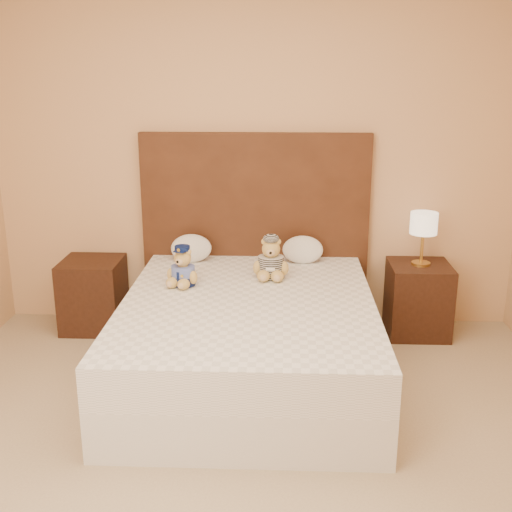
{
  "coord_description": "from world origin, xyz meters",
  "views": [
    {
      "loc": [
        0.21,
        -2.62,
        1.99
      ],
      "look_at": [
        0.04,
        1.45,
        0.77
      ],
      "focal_mm": 45.0,
      "sensor_mm": 36.0,
      "label": 1
    }
  ],
  "objects_px": {
    "nightstand_left": "(93,294)",
    "pillow_right": "(303,248)",
    "bed": "(248,340)",
    "lamp": "(424,226)",
    "teddy_police": "(183,266)",
    "teddy_prisoner": "(271,258)",
    "pillow_left": "(191,247)",
    "nightstand_right": "(418,299)"
  },
  "relations": [
    {
      "from": "pillow_right",
      "to": "nightstand_right",
      "type": "bearing_deg",
      "value": -1.95
    },
    {
      "from": "teddy_police",
      "to": "pillow_left",
      "type": "distance_m",
      "value": 0.57
    },
    {
      "from": "nightstand_left",
      "to": "teddy_police",
      "type": "distance_m",
      "value": 1.04
    },
    {
      "from": "bed",
      "to": "teddy_police",
      "type": "relative_size",
      "value": 7.31
    },
    {
      "from": "nightstand_left",
      "to": "lamp",
      "type": "xyz_separation_m",
      "value": [
        2.5,
        0.0,
        0.57
      ]
    },
    {
      "from": "bed",
      "to": "lamp",
      "type": "relative_size",
      "value": 5.0
    },
    {
      "from": "bed",
      "to": "teddy_police",
      "type": "height_order",
      "value": "teddy_police"
    },
    {
      "from": "lamp",
      "to": "pillow_left",
      "type": "distance_m",
      "value": 1.74
    },
    {
      "from": "teddy_prisoner",
      "to": "teddy_police",
      "type": "bearing_deg",
      "value": -161.64
    },
    {
      "from": "bed",
      "to": "teddy_prisoner",
      "type": "height_order",
      "value": "teddy_prisoner"
    },
    {
      "from": "bed",
      "to": "pillow_right",
      "type": "distance_m",
      "value": 0.99
    },
    {
      "from": "nightstand_right",
      "to": "teddy_prisoner",
      "type": "xyz_separation_m",
      "value": [
        -1.12,
        -0.35,
        0.42
      ]
    },
    {
      "from": "nightstand_right",
      "to": "teddy_police",
      "type": "bearing_deg",
      "value": -162.57
    },
    {
      "from": "bed",
      "to": "pillow_right",
      "type": "bearing_deg",
      "value": 66.12
    },
    {
      "from": "pillow_right",
      "to": "pillow_left",
      "type": "bearing_deg",
      "value": 180.0
    },
    {
      "from": "nightstand_left",
      "to": "pillow_right",
      "type": "height_order",
      "value": "pillow_right"
    },
    {
      "from": "pillow_right",
      "to": "teddy_prisoner",
      "type": "bearing_deg",
      "value": -121.16
    },
    {
      "from": "pillow_left",
      "to": "teddy_prisoner",
      "type": "bearing_deg",
      "value": -32.06
    },
    {
      "from": "teddy_prisoner",
      "to": "nightstand_left",
      "type": "bearing_deg",
      "value": 166.95
    },
    {
      "from": "lamp",
      "to": "teddy_prisoner",
      "type": "xyz_separation_m",
      "value": [
        -1.12,
        -0.35,
        -0.15
      ]
    },
    {
      "from": "teddy_police",
      "to": "pillow_left",
      "type": "bearing_deg",
      "value": 112.26
    },
    {
      "from": "nightstand_left",
      "to": "pillow_right",
      "type": "xyz_separation_m",
      "value": [
        1.62,
        0.03,
        0.38
      ]
    },
    {
      "from": "bed",
      "to": "nightstand_right",
      "type": "bearing_deg",
      "value": 32.62
    },
    {
      "from": "lamp",
      "to": "bed",
      "type": "bearing_deg",
      "value": -147.38
    },
    {
      "from": "nightstand_left",
      "to": "lamp",
      "type": "distance_m",
      "value": 2.56
    },
    {
      "from": "teddy_police",
      "to": "pillow_left",
      "type": "xyz_separation_m",
      "value": [
        -0.02,
        0.57,
        -0.03
      ]
    },
    {
      "from": "teddy_police",
      "to": "pillow_right",
      "type": "height_order",
      "value": "teddy_police"
    },
    {
      "from": "nightstand_right",
      "to": "pillow_left",
      "type": "xyz_separation_m",
      "value": [
        -1.73,
        0.03,
        0.38
      ]
    },
    {
      "from": "nightstand_left",
      "to": "teddy_prisoner",
      "type": "xyz_separation_m",
      "value": [
        1.38,
        -0.35,
        0.42
      ]
    },
    {
      "from": "teddy_police",
      "to": "nightstand_right",
      "type": "bearing_deg",
      "value": 37.29
    },
    {
      "from": "teddy_prisoner",
      "to": "pillow_left",
      "type": "height_order",
      "value": "teddy_prisoner"
    },
    {
      "from": "lamp",
      "to": "teddy_police",
      "type": "relative_size",
      "value": 1.46
    },
    {
      "from": "lamp",
      "to": "teddy_police",
      "type": "height_order",
      "value": "lamp"
    },
    {
      "from": "lamp",
      "to": "pillow_left",
      "type": "height_order",
      "value": "lamp"
    },
    {
      "from": "bed",
      "to": "teddy_prisoner",
      "type": "xyz_separation_m",
      "value": [
        0.13,
        0.45,
        0.42
      ]
    },
    {
      "from": "teddy_prisoner",
      "to": "nightstand_right",
      "type": "bearing_deg",
      "value": 18.94
    },
    {
      "from": "nightstand_left",
      "to": "bed",
      "type": "bearing_deg",
      "value": -32.62
    },
    {
      "from": "bed",
      "to": "teddy_police",
      "type": "distance_m",
      "value": 0.67
    },
    {
      "from": "nightstand_right",
      "to": "pillow_right",
      "type": "relative_size",
      "value": 1.8
    },
    {
      "from": "bed",
      "to": "pillow_right",
      "type": "xyz_separation_m",
      "value": [
        0.37,
        0.83,
        0.38
      ]
    },
    {
      "from": "bed",
      "to": "lamp",
      "type": "height_order",
      "value": "lamp"
    },
    {
      "from": "nightstand_right",
      "to": "teddy_police",
      "type": "relative_size",
      "value": 2.01
    }
  ]
}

